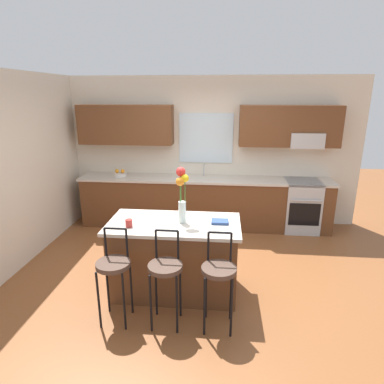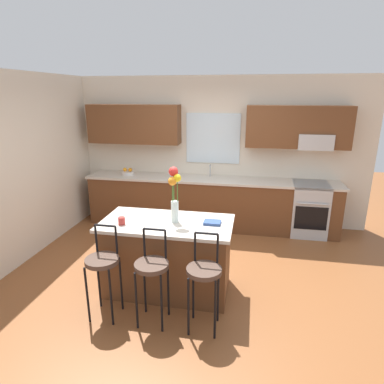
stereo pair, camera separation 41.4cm
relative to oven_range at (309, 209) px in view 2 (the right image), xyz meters
name	(u,v)px [view 2 (the right image)]	position (x,y,z in m)	size (l,w,h in m)	color
ground_plane	(193,272)	(-1.74, -1.68, -0.46)	(14.00, 14.00, 0.00)	brown
wall_left	(29,166)	(-4.30, -1.38, 0.89)	(0.12, 4.60, 2.70)	beige
back_wall_assembly	(215,144)	(-1.70, 0.31, 1.05)	(5.60, 0.50, 2.70)	beige
counter_run	(210,202)	(-1.74, 0.02, 0.01)	(4.56, 0.64, 0.92)	brown
sink_faucet	(210,169)	(-1.76, 0.17, 0.60)	(0.02, 0.13, 0.23)	#B7BABC
oven_range	(309,209)	(0.00, 0.00, 0.00)	(0.60, 0.64, 0.92)	#B7BABC
kitchen_island	(168,256)	(-1.98, -2.13, 0.00)	(1.57, 0.81, 0.92)	brown
bar_stool_near	(103,264)	(-2.53, -2.74, 0.18)	(0.36, 0.36, 1.04)	black
bar_stool_middle	(152,269)	(-1.98, -2.74, 0.18)	(0.36, 0.36, 1.04)	black
bar_stool_far	(204,274)	(-1.43, -2.74, 0.18)	(0.36, 0.36, 1.04)	black
flower_vase	(174,191)	(-1.88, -2.11, 0.84)	(0.15, 0.16, 0.66)	silver
mug_ceramic	(122,221)	(-2.47, -2.30, 0.51)	(0.08, 0.08, 0.09)	#A52D28
cookbook	(212,222)	(-1.43, -2.09, 0.48)	(0.20, 0.15, 0.03)	navy
fruit_bowl_oranges	(128,172)	(-3.31, 0.02, 0.50)	(0.24, 0.24, 0.13)	silver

